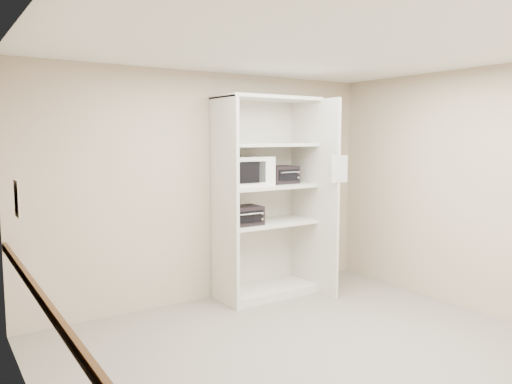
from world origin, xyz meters
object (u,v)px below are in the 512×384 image
toaster_oven_upper (281,175)px  toaster_oven_lower (244,215)px  microwave (245,171)px  shelving_unit (270,204)px

toaster_oven_upper → toaster_oven_lower: 0.75m
microwave → toaster_oven_lower: 0.53m
shelving_unit → toaster_oven_upper: (0.19, 0.02, 0.35)m
shelving_unit → toaster_oven_lower: shelving_unit is taller
microwave → toaster_oven_lower: (-0.09, -0.11, -0.51)m
toaster_oven_lower → toaster_oven_upper: bearing=8.4°
toaster_oven_upper → toaster_oven_lower: toaster_oven_upper is taller
microwave → toaster_oven_lower: size_ratio=1.44×
shelving_unit → toaster_oven_upper: 0.40m
shelving_unit → toaster_oven_lower: 0.43m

